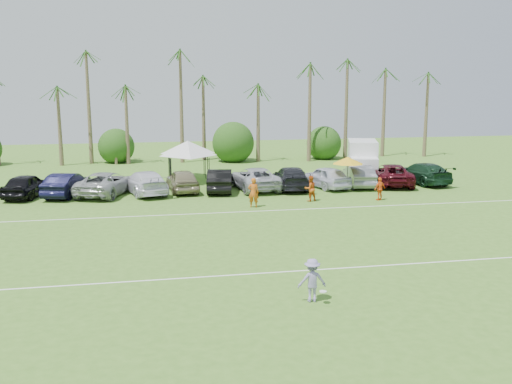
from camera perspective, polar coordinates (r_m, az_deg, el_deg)
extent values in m
plane|color=#426F21|center=(22.68, -2.77, -10.01)|extent=(120.00, 120.00, 0.00)
cube|color=white|center=(24.54, -3.45, -8.36)|extent=(80.00, 0.10, 0.01)
cube|color=white|center=(36.03, -5.96, -2.18)|extent=(80.00, 0.10, 0.01)
cone|color=brown|center=(59.77, -19.80, 7.22)|extent=(0.44, 0.44, 10.00)
cone|color=brown|center=(59.27, -15.97, 7.90)|extent=(0.44, 0.44, 11.00)
cone|color=brown|center=(59.15, -12.01, 6.62)|extent=(0.44, 0.44, 8.00)
cone|color=brown|center=(59.18, -8.13, 7.23)|extent=(0.44, 0.44, 9.00)
cone|color=brown|center=(59.49, -4.26, 7.81)|extent=(0.44, 0.44, 10.00)
cone|color=brown|center=(60.07, -0.43, 8.34)|extent=(0.44, 0.44, 11.00)
cone|color=brown|center=(61.26, 4.21, 6.96)|extent=(0.44, 0.44, 8.00)
cone|color=brown|center=(62.72, 8.66, 7.41)|extent=(0.44, 0.44, 9.00)
cone|color=brown|center=(64.54, 12.90, 7.80)|extent=(0.44, 0.44, 10.00)
cone|color=brown|center=(66.22, 16.12, 8.15)|extent=(0.44, 0.44, 11.00)
cylinder|color=brown|center=(60.53, -13.77, 3.49)|extent=(0.30, 0.30, 1.40)
sphere|color=#1C4212|center=(60.40, -13.82, 4.52)|extent=(4.00, 4.00, 4.00)
cylinder|color=brown|center=(61.11, -2.45, 3.86)|extent=(0.30, 0.30, 1.40)
sphere|color=#1C4212|center=(60.99, -2.45, 4.88)|extent=(4.00, 4.00, 4.00)
cylinder|color=brown|center=(63.36, 6.56, 4.04)|extent=(0.30, 0.30, 1.40)
sphere|color=#1C4212|center=(63.24, 6.58, 5.03)|extent=(4.00, 4.00, 4.00)
imported|color=#CB5A16|center=(37.56, -0.26, -0.06)|extent=(0.82, 0.64, 1.97)
imported|color=#CB5216|center=(39.71, 5.45, 0.35)|extent=(1.01, 0.87, 1.79)
imported|color=orange|center=(40.80, 12.28, 0.31)|extent=(1.03, 0.72, 1.62)
cube|color=silver|center=(51.02, 10.58, 3.74)|extent=(3.65, 4.94, 2.40)
cube|color=silver|center=(48.11, 10.75, 2.17)|extent=(2.63, 2.32, 2.01)
cube|color=black|center=(47.44, 10.79, 1.70)|extent=(2.19, 0.96, 0.96)
cube|color=#E5590C|center=(51.16, 11.92, 3.23)|extent=(0.49, 1.46, 0.86)
cylinder|color=black|center=(48.33, 9.58, 1.56)|extent=(0.54, 0.91, 0.86)
cylinder|color=black|center=(48.46, 11.85, 1.50)|extent=(0.54, 0.91, 0.86)
cylinder|color=black|center=(52.31, 9.40, 2.26)|extent=(0.54, 0.91, 0.86)
cylinder|color=black|center=(52.43, 11.50, 2.20)|extent=(0.54, 0.91, 0.86)
cylinder|color=black|center=(47.99, -8.48, 2.31)|extent=(0.06, 0.06, 2.16)
cylinder|color=black|center=(48.21, -4.86, 2.43)|extent=(0.06, 0.06, 2.16)
cylinder|color=black|center=(51.00, -8.64, 2.80)|extent=(0.06, 0.06, 2.16)
cylinder|color=black|center=(51.21, -5.23, 2.91)|extent=(0.06, 0.06, 2.16)
pyramid|color=silver|center=(49.32, -6.86, 5.11)|extent=(4.67, 4.67, 1.08)
cylinder|color=black|center=(45.96, -8.55, 1.96)|extent=(0.06, 0.06, 2.20)
cylinder|color=black|center=(46.18, -4.69, 2.09)|extent=(0.06, 0.06, 2.20)
cylinder|color=black|center=(49.03, -8.71, 2.51)|extent=(0.06, 0.06, 2.20)
cylinder|color=black|center=(49.24, -5.09, 2.62)|extent=(0.06, 0.06, 2.20)
pyramid|color=silver|center=(47.31, -6.82, 4.95)|extent=(4.76, 4.76, 1.10)
cylinder|color=black|center=(43.74, 9.13, 1.61)|extent=(0.05, 0.05, 2.36)
cone|color=gold|center=(43.57, 9.17, 3.14)|extent=(2.36, 2.36, 0.54)
imported|color=#8C80B6|center=(21.62, 5.63, -8.77)|extent=(1.10, 0.66, 1.66)
cylinder|color=white|center=(21.52, 6.72, -9.86)|extent=(0.27, 0.27, 0.03)
imported|color=black|center=(44.17, -21.97, 0.62)|extent=(3.16, 5.36, 1.71)
imported|color=black|center=(43.58, -18.40, 0.72)|extent=(3.13, 5.49, 1.71)
imported|color=#9FA0A1|center=(43.21, -14.75, 0.84)|extent=(4.76, 6.76, 1.71)
imported|color=silver|center=(43.00, -11.05, 0.95)|extent=(3.85, 6.32, 1.71)
imported|color=gray|center=(43.47, -7.37, 1.16)|extent=(2.51, 5.20, 1.71)
imported|color=black|center=(43.30, -3.65, 1.19)|extent=(2.56, 5.40, 1.71)
imported|color=#B3B4BC|center=(44.00, -0.09, 1.37)|extent=(3.33, 6.37, 1.71)
imported|color=black|center=(44.37, 3.51, 1.43)|extent=(2.99, 6.11, 1.71)
imported|color=silver|center=(45.01, 7.00, 1.50)|extent=(3.23, 5.37, 1.71)
imported|color=slate|center=(46.09, 10.24, 1.63)|extent=(2.60, 5.41, 1.71)
imported|color=#450B14|center=(47.18, 13.39, 1.71)|extent=(4.27, 6.67, 1.71)
imported|color=#14321D|center=(48.61, 16.27, 1.83)|extent=(3.18, 6.17, 1.71)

